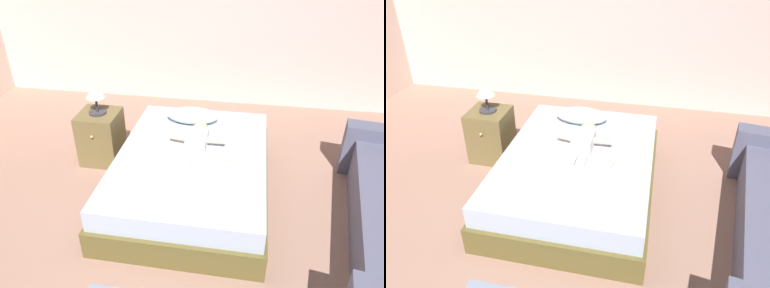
% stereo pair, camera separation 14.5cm
% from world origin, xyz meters
% --- Properties ---
extents(ground_plane, '(8.00, 8.00, 0.00)m').
position_xyz_m(ground_plane, '(0.00, 0.00, 0.00)').
color(ground_plane, '#A17A67').
extents(wall_behind_bed, '(8.00, 0.12, 2.71)m').
position_xyz_m(wall_behind_bed, '(0.00, 3.00, 1.35)').
color(wall_behind_bed, beige).
rests_on(wall_behind_bed, ground_plane).
extents(bed, '(1.37, 1.89, 0.42)m').
position_xyz_m(bed, '(0.19, 0.87, 0.21)').
color(bed, brown).
rests_on(bed, ground_plane).
extents(pillow, '(0.53, 0.27, 0.15)m').
position_xyz_m(pillow, '(0.09, 1.47, 0.50)').
color(pillow, silver).
rests_on(pillow, bed).
extents(baby, '(0.52, 0.62, 0.15)m').
position_xyz_m(baby, '(0.21, 1.00, 0.49)').
color(baby, white).
rests_on(baby, bed).
extents(toothbrush, '(0.05, 0.13, 0.02)m').
position_xyz_m(toothbrush, '(0.42, 1.14, 0.43)').
color(toothbrush, '#2989E3').
rests_on(toothbrush, bed).
extents(nightstand, '(0.40, 0.43, 0.55)m').
position_xyz_m(nightstand, '(-0.84, 1.26, 0.27)').
color(nightstand, brown).
rests_on(nightstand, ground_plane).
extents(lamp, '(0.19, 0.19, 0.30)m').
position_xyz_m(lamp, '(-0.84, 1.26, 0.76)').
color(lamp, '#333338').
rests_on(lamp, nightstand).
extents(baby_bottle, '(0.08, 0.12, 0.07)m').
position_xyz_m(baby_bottle, '(0.50, 0.73, 0.45)').
color(baby_bottle, white).
rests_on(baby_bottle, bed).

